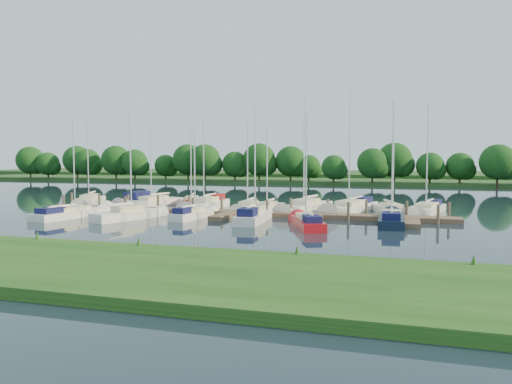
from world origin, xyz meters
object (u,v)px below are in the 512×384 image
(sailboat_n_0, at_px, (90,202))
(sailboat_n_5, at_px, (248,208))
(sailboat_s_2, at_px, (193,215))
(dock, at_px, (231,214))
(motorboat, at_px, (136,202))

(sailboat_n_0, xyz_separation_m, sailboat_n_5, (19.35, -0.81, -0.01))
(sailboat_n_0, height_order, sailboat_n_5, sailboat_n_0)
(sailboat_n_5, relative_size, sailboat_s_2, 1.15)
(sailboat_n_0, distance_m, sailboat_s_2, 18.80)
(dock, bearing_deg, sailboat_n_0, 164.22)
(sailboat_n_0, distance_m, sailboat_n_5, 19.36)
(sailboat_s_2, bearing_deg, sailboat_n_0, 159.50)
(dock, relative_size, sailboat_n_0, 3.86)
(dock, height_order, sailboat_s_2, sailboat_s_2)
(sailboat_n_5, xyz_separation_m, sailboat_s_2, (-2.62, -7.78, 0.05))
(motorboat, bearing_deg, sailboat_n_5, 172.53)
(sailboat_s_2, bearing_deg, motorboat, 146.32)
(dock, distance_m, sailboat_s_2, 4.02)
(dock, distance_m, sailboat_n_5, 4.62)
(dock, distance_m, sailboat_n_0, 19.97)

